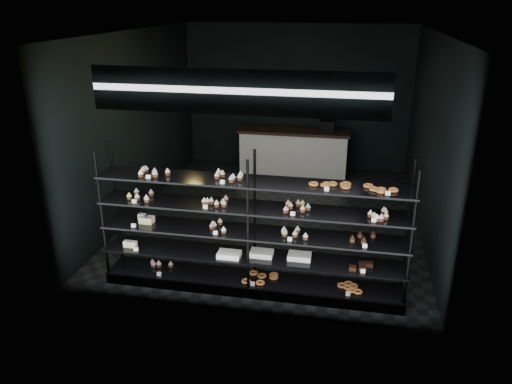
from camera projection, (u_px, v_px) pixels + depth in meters
room at (276, 130)px, 8.46m from camera, size 5.01×6.01×3.20m
display_shelf at (250, 247)px, 6.57m from camera, size 4.00×0.50×1.91m
signage at (236, 92)px, 5.37m from camera, size 3.30×0.05×0.50m
pendant_lamp at (189, 85)px, 7.60m from camera, size 0.28×0.28×0.87m
service_counter at (294, 151)px, 11.14m from camera, size 2.44×0.65×1.23m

